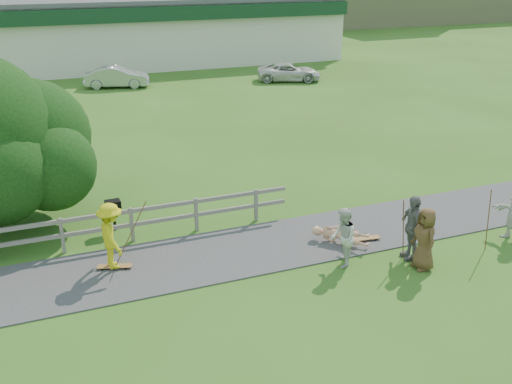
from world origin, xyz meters
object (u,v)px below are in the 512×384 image
car_white (289,72)px  skater_rider (112,239)px  car_silver (117,77)px  bbq (114,215)px  spectator_b (412,227)px  skater_fallen (340,235)px  spectator_c (425,239)px  spectator_a (343,238)px

car_white → skater_rider: bearing=165.4°
car_silver → bbq: bearing=-174.2°
car_silver → bbq: (-3.28, -21.53, -0.18)m
skater_rider → spectator_b: (7.98, -2.36, 0.02)m
skater_rider → bbq: size_ratio=1.87×
spectator_b → bbq: size_ratio=1.92×
skater_fallen → car_white: 24.38m
car_white → car_silver: bearing=99.4°
spectator_b → car_white: size_ratio=0.44×
car_silver → skater_rider: bearing=-174.2°
skater_rider → bbq: (0.38, 2.50, -0.43)m
skater_fallen → bbq: bearing=107.0°
spectator_c → skater_fallen: bearing=-141.6°
spectator_a → spectator_b: (2.03, -0.32, 0.11)m
skater_fallen → spectator_b: 2.14m
spectator_c → bbq: 9.36m
spectator_a → spectator_c: 2.21m
spectator_b → spectator_a: bearing=-91.0°
skater_rider → spectator_c: bearing=-119.1°
spectator_a → spectator_c: size_ratio=0.95×
car_white → skater_fallen: bearing=179.4°
skater_rider → car_silver: (3.67, 24.03, -0.25)m
spectator_a → car_silver: 26.17m
skater_rider → skater_fallen: 6.61m
spectator_c → skater_rider: bearing=-107.4°
spectator_b → car_silver: size_ratio=0.46×
car_silver → bbq: size_ratio=4.15×
spectator_c → car_silver: (-4.29, 27.01, -0.21)m
spectator_c → car_white: (7.16, 24.85, -0.29)m
skater_rider → skater_fallen: bearing=-106.8°
skater_rider → car_white: bearing=-43.2°
skater_rider → car_silver: size_ratio=0.45×
spectator_b → spectator_c: (-0.02, -0.62, -0.06)m
spectator_a → bbq: 7.20m
car_white → bbq: size_ratio=4.39×
bbq → spectator_a: bearing=-41.4°
spectator_a → spectator_b: spectator_b is taller
bbq → car_white: bearing=50.5°
skater_rider → car_silver: bearing=-17.2°
spectator_a → car_white: size_ratio=0.39×
car_silver → car_white: bearing=-86.2°
skater_rider → bbq: bearing=-17.2°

